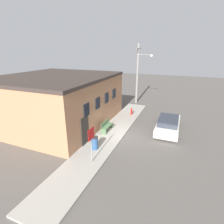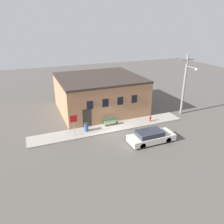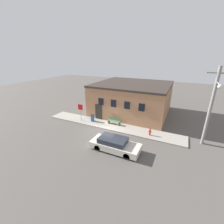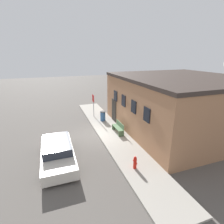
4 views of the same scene
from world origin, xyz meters
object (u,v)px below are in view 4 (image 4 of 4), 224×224
(bench, at_px, (118,128))
(parked_car, at_px, (57,152))
(trash_bin, at_px, (103,116))
(stop_sign, at_px, (93,101))
(fire_hydrant, at_px, (135,162))

(bench, bearing_deg, parked_car, -64.78)
(bench, xyz_separation_m, trash_bin, (-2.97, -0.40, 0.03))
(stop_sign, distance_m, parked_car, 7.75)
(fire_hydrant, distance_m, bench, 4.70)
(bench, relative_size, trash_bin, 1.69)
(trash_bin, relative_size, parked_car, 0.20)
(trash_bin, bearing_deg, parked_car, -40.05)
(stop_sign, relative_size, trash_bin, 2.46)
(trash_bin, height_order, parked_car, parked_car)
(stop_sign, height_order, bench, stop_sign)
(stop_sign, distance_m, trash_bin, 1.87)
(stop_sign, relative_size, parked_car, 0.49)
(trash_bin, bearing_deg, fire_hydrant, -3.44)
(stop_sign, xyz_separation_m, parked_car, (6.63, -3.86, -1.11))
(bench, bearing_deg, fire_hydrant, -10.54)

